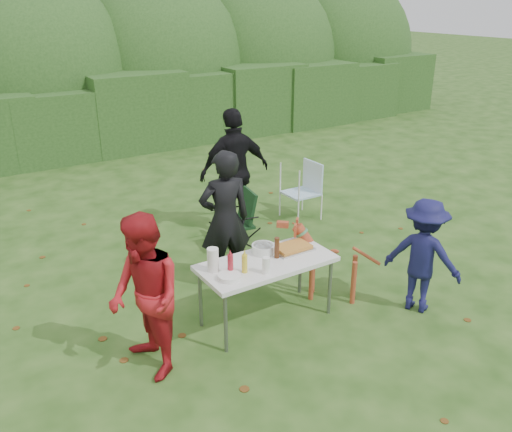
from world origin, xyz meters
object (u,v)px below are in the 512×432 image
person_red_jacket (145,298)px  lawn_chair (301,191)px  dog (334,263)px  child (423,256)px  paper_towel_roll (213,260)px  camping_chair (234,221)px  mustard_bottle (245,264)px  ketchup_bottle (230,264)px  person_cook (225,220)px  folding_table (267,265)px  beer_bottle (277,248)px  person_black_puffy (235,171)px

person_red_jacket → lawn_chair: bearing=121.8°
dog → lawn_chair: bearing=-75.1°
person_red_jacket → child: bearing=77.4°
lawn_chair → paper_towel_roll: size_ratio=3.60×
camping_chair → paper_towel_roll: (-1.23, -1.66, 0.43)m
dog → mustard_bottle: (-1.27, -0.06, 0.37)m
ketchup_bottle → person_cook: bearing=63.4°
person_red_jacket → dog: person_red_jacket is taller
ketchup_bottle → paper_towel_roll: (-0.12, 0.15, 0.02)m
child → ketchup_bottle: bearing=44.6°
folding_table → person_cook: person_cook is taller
dog → ketchup_bottle: bearing=43.5°
beer_bottle → person_red_jacket: bearing=-174.5°
person_black_puffy → beer_bottle: size_ratio=7.95×
person_red_jacket → lawn_chair: (3.59, 2.36, -0.35)m
lawn_chair → person_black_puffy: bearing=-7.5°
folding_table → camping_chair: bearing=70.5°
person_cook → lawn_chair: (2.12, 1.26, -0.41)m
person_red_jacket → mustard_bottle: size_ratio=8.18×
camping_chair → paper_towel_roll: bearing=63.7°
person_red_jacket → ketchup_bottle: 0.98m
person_black_puffy → child: bearing=105.8°
mustard_bottle → paper_towel_roll: (-0.26, 0.20, 0.03)m
person_black_puffy → lawn_chair: person_black_puffy is taller
camping_chair → folding_table: bearing=80.6°
dog → person_cook: bearing=-4.1°
person_cook → ketchup_bottle: bearing=74.6°
paper_towel_roll → child: bearing=-21.0°
child → lawn_chair: size_ratio=1.45×
dog → mustard_bottle: 1.33m
mustard_bottle → ketchup_bottle: size_ratio=0.91×
mustard_bottle → person_cook: bearing=71.2°
dog → mustard_bottle: bearing=45.7°
person_red_jacket → mustard_bottle: bearing=91.2°
person_black_puffy → child: size_ratio=1.40×
dog → child: bearing=177.3°
person_red_jacket → mustard_bottle: person_red_jacket is taller
dog → camping_chair: (-0.31, 1.81, -0.03)m
ketchup_bottle → beer_bottle: beer_bottle is taller
folding_table → paper_towel_roll: paper_towel_roll is taller
person_cook → lawn_chair: 2.50m
folding_table → ketchup_bottle: bearing=-175.2°
folding_table → mustard_bottle: mustard_bottle is taller
person_black_puffy → camping_chair: bearing=62.7°
person_red_jacket → person_cook: bearing=125.3°
beer_bottle → camping_chair: bearing=74.5°
person_cook → camping_chair: (0.61, 0.82, -0.44)m
beer_bottle → lawn_chair: bearing=47.8°
person_black_puffy → dog: 2.45m
ketchup_bottle → beer_bottle: size_ratio=0.92×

